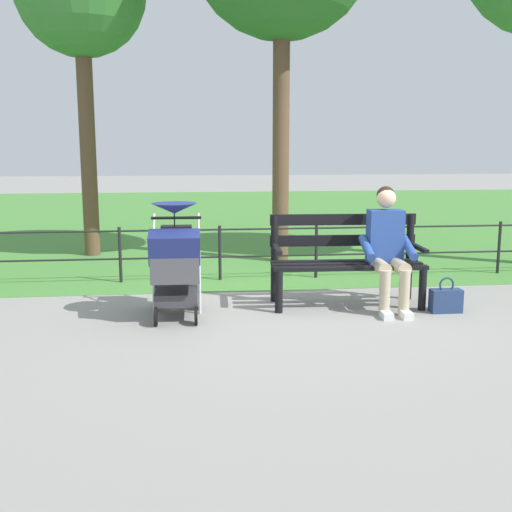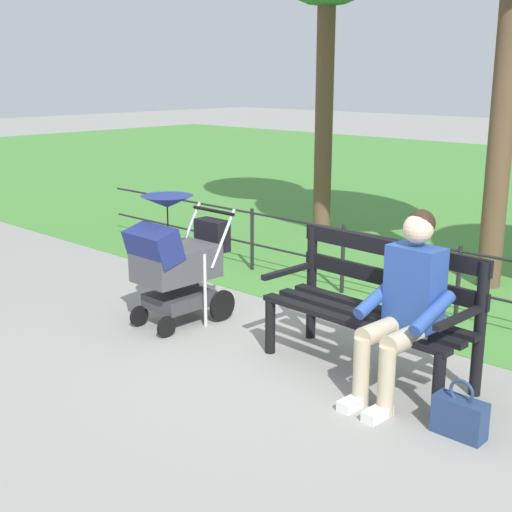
{
  "view_description": "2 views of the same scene",
  "coord_description": "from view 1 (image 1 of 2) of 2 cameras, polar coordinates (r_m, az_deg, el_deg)",
  "views": [
    {
      "loc": [
        1.05,
        6.26,
        1.69
      ],
      "look_at": [
        0.36,
        0.25,
        0.61
      ],
      "focal_mm": 43.47,
      "sensor_mm": 36.0,
      "label": 1
    },
    {
      "loc": [
        -3.3,
        3.96,
        2.13
      ],
      "look_at": [
        0.3,
        0.13,
        0.75
      ],
      "focal_mm": 48.63,
      "sensor_mm": 36.0,
      "label": 2
    }
  ],
  "objects": [
    {
      "name": "grass_lawn",
      "position": [
        15.19,
        -2.55,
        3.73
      ],
      "size": [
        40.0,
        16.0,
        0.01
      ],
      "primitive_type": "cube",
      "color": "#478438",
      "rests_on": "ground"
    },
    {
      "name": "park_bench",
      "position": [
        6.7,
        8.24,
        -0.0
      ],
      "size": [
        1.62,
        0.67,
        0.96
      ],
      "color": "black",
      "rests_on": "ground"
    },
    {
      "name": "ground_plane",
      "position": [
        6.57,
        2.86,
        -4.81
      ],
      "size": [
        60.0,
        60.0,
        0.0
      ],
      "primitive_type": "plane",
      "color": "gray"
    },
    {
      "name": "handbag",
      "position": [
        6.66,
        17.07,
        -3.9
      ],
      "size": [
        0.32,
        0.14,
        0.37
      ],
      "color": "navy",
      "rests_on": "ground"
    },
    {
      "name": "person_on_bench",
      "position": [
        6.57,
        12.01,
        1.03
      ],
      "size": [
        0.55,
        0.74,
        1.28
      ],
      "color": "tan",
      "rests_on": "ground"
    },
    {
      "name": "park_fence",
      "position": [
        7.99,
        4.71,
        0.96
      ],
      "size": [
        8.72,
        0.04,
        0.7
      ],
      "color": "black",
      "rests_on": "ground"
    },
    {
      "name": "stroller",
      "position": [
        6.13,
        -7.41,
        -0.28
      ],
      "size": [
        0.52,
        0.9,
        1.15
      ],
      "color": "black",
      "rests_on": "ground"
    }
  ]
}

